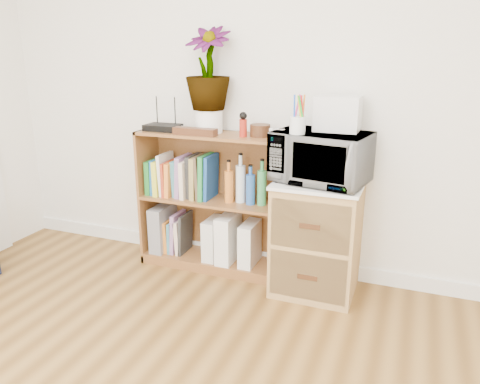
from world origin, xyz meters
The scene contains 21 objects.
skirting_board centered at (0.00, 2.24, 0.05)m, with size 4.00×0.02×0.10m, color white.
bookshelf centered at (-0.35, 2.10, 0.47)m, with size 1.00×0.30×0.95m, color brown.
wicker_unit centered at (0.40, 2.02, 0.35)m, with size 0.50×0.45×0.70m, color #9E7542.
microwave centered at (0.40, 2.02, 0.87)m, with size 0.54×0.37×0.30m, color white.
pen_cup centered at (0.28, 1.90, 1.07)m, with size 0.09×0.09×0.10m, color white.
small_appliance centered at (0.47, 2.10, 1.12)m, with size 0.25×0.21×0.20m, color silver.
router centered at (-0.69, 2.08, 0.97)m, with size 0.23×0.16×0.04m, color black.
white_bowl centered at (-0.60, 2.07, 0.97)m, with size 0.13×0.13×0.03m, color white.
plant_pot centered at (-0.37, 2.12, 1.03)m, with size 0.18×0.18×0.15m, color white.
potted_plant centered at (-0.37, 2.12, 1.36)m, with size 0.29×0.29×0.52m, color #366E2C.
trinket_box centered at (-0.41, 2.00, 0.97)m, with size 0.29×0.07×0.05m, color #3D2210.
kokeshi_doll centered at (-0.10, 2.06, 1.00)m, with size 0.05×0.05×0.11m, color #A32114.
wooden_bowl centered at (-0.01, 2.11, 0.99)m, with size 0.13×0.13×0.08m, color #38210F.
paint_jars centered at (0.13, 2.01, 0.97)m, with size 0.10×0.04×0.05m, color pink.
file_box centered at (-0.74, 2.10, 0.23)m, with size 0.10×0.26×0.33m, color gray.
magazine_holder_left centered at (-0.33, 2.09, 0.21)m, with size 0.09×0.23×0.29m, color silver.
magazine_holder_mid centered at (-0.22, 2.09, 0.24)m, with size 0.10×0.26×0.33m, color white.
magazine_holder_right centered at (-0.07, 2.09, 0.22)m, with size 0.09×0.23×0.29m, color white.
cookbooks centered at (-0.57, 2.10, 0.64)m, with size 0.48×0.20×0.31m.
liquor_bottles centered at (-0.10, 2.10, 0.64)m, with size 0.28×0.06×0.32m.
lower_books centered at (-0.62, 2.10, 0.20)m, with size 0.16×0.19×0.29m.
Camera 1 is at (0.92, -0.66, 1.48)m, focal length 35.00 mm.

